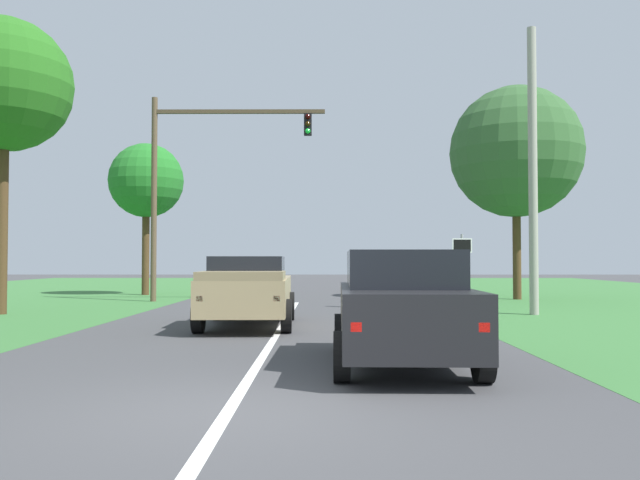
# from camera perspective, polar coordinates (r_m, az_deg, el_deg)

# --- Properties ---
(ground_plane) EXTENTS (120.00, 120.00, 0.00)m
(ground_plane) POSITION_cam_1_polar(r_m,az_deg,el_deg) (18.10, -3.14, -7.20)
(ground_plane) COLOR #424244
(lane_centre_stripe) EXTENTS (0.16, 38.98, 0.01)m
(lane_centre_stripe) POSITION_cam_1_polar(r_m,az_deg,el_deg) (7.27, -8.56, -15.35)
(lane_centre_stripe) COLOR white
(lane_centre_stripe) RESTS_ON ground_plane
(red_suv_near) EXTENTS (2.28, 4.80, 1.87)m
(red_suv_near) POSITION_cam_1_polar(r_m,az_deg,el_deg) (10.82, 7.11, -5.59)
(red_suv_near) COLOR black
(red_suv_near) RESTS_ON ground_plane
(pickup_truck_lead) EXTENTS (2.42, 5.44, 1.81)m
(pickup_truck_lead) POSITION_cam_1_polar(r_m,az_deg,el_deg) (17.04, -6.27, -4.33)
(pickup_truck_lead) COLOR tan
(pickup_truck_lead) RESTS_ON ground_plane
(traffic_light) EXTENTS (7.25, 0.40, 8.53)m
(traffic_light) POSITION_cam_1_polar(r_m,az_deg,el_deg) (27.91, -10.75, 6.18)
(traffic_light) COLOR brown
(traffic_light) RESTS_ON ground_plane
(keep_moving_sign) EXTENTS (0.60, 0.09, 2.51)m
(keep_moving_sign) POSITION_cam_1_polar(r_m,az_deg,el_deg) (20.36, 12.28, -2.03)
(keep_moving_sign) COLOR gray
(keep_moving_sign) RESTS_ON ground_plane
(oak_tree_right) EXTENTS (5.77, 5.77, 9.37)m
(oak_tree_right) POSITION_cam_1_polar(r_m,az_deg,el_deg) (30.26, 16.70, 7.35)
(oak_tree_right) COLOR #4C351E
(oak_tree_right) RESTS_ON ground_plane
(utility_pole_right) EXTENTS (0.28, 0.28, 9.11)m
(utility_pole_right) POSITION_cam_1_polar(r_m,az_deg,el_deg) (21.82, 18.05, 5.81)
(utility_pole_right) COLOR #9E998E
(utility_pole_right) RESTS_ON ground_plane
(extra_tree_1) EXTENTS (4.28, 4.28, 9.48)m
(extra_tree_1) POSITION_cam_1_polar(r_m,az_deg,el_deg) (23.75, -25.82, 12.01)
(extra_tree_1) COLOR #4C351E
(extra_tree_1) RESTS_ON ground_plane
(extra_tree_2) EXTENTS (3.66, 3.66, 7.49)m
(extra_tree_2) POSITION_cam_1_polar(r_m,az_deg,el_deg) (33.61, -14.90, 4.97)
(extra_tree_2) COLOR #4C351E
(extra_tree_2) RESTS_ON ground_plane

